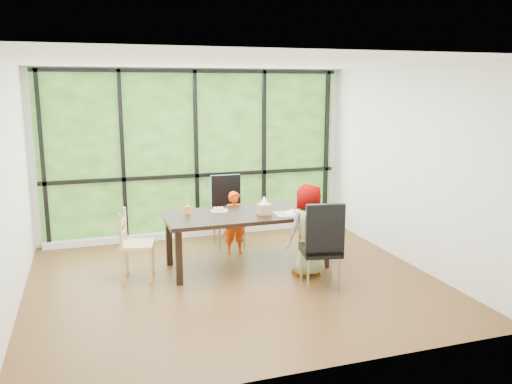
# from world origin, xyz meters

# --- Properties ---
(ground) EXTENTS (5.00, 5.00, 0.00)m
(ground) POSITION_xyz_m (0.00, 0.00, 0.00)
(ground) COLOR black
(ground) RESTS_ON ground
(back_wall) EXTENTS (5.00, 0.00, 5.00)m
(back_wall) POSITION_xyz_m (0.00, 2.25, 1.35)
(back_wall) COLOR silver
(back_wall) RESTS_ON ground
(foliage_backdrop) EXTENTS (4.80, 0.02, 2.65)m
(foliage_backdrop) POSITION_xyz_m (0.00, 2.23, 1.35)
(foliage_backdrop) COLOR #174B14
(foliage_backdrop) RESTS_ON back_wall
(window_mullions) EXTENTS (4.80, 0.06, 2.65)m
(window_mullions) POSITION_xyz_m (0.00, 2.19, 1.35)
(window_mullions) COLOR black
(window_mullions) RESTS_ON back_wall
(window_sill) EXTENTS (4.80, 0.12, 0.10)m
(window_sill) POSITION_xyz_m (0.00, 2.15, 0.05)
(window_sill) COLOR silver
(window_sill) RESTS_ON ground
(dining_table) EXTENTS (2.21, 1.04, 0.75)m
(dining_table) POSITION_xyz_m (0.32, 0.48, 0.38)
(dining_table) COLOR black
(dining_table) RESTS_ON ground
(chair_window_leather) EXTENTS (0.47, 0.47, 1.08)m
(chair_window_leather) POSITION_xyz_m (0.33, 1.45, 0.54)
(chair_window_leather) COLOR black
(chair_window_leather) RESTS_ON ground
(chair_interior_leather) EXTENTS (0.54, 0.54, 1.08)m
(chair_interior_leather) POSITION_xyz_m (0.96, -0.49, 0.54)
(chair_interior_leather) COLOR black
(chair_interior_leather) RESTS_ON ground
(chair_end_beech) EXTENTS (0.48, 0.50, 0.90)m
(chair_end_beech) POSITION_xyz_m (-1.13, 0.48, 0.45)
(chair_end_beech) COLOR tan
(chair_end_beech) RESTS_ON ground
(child_toddler) EXTENTS (0.37, 0.27, 0.93)m
(child_toddler) POSITION_xyz_m (0.32, 1.07, 0.46)
(child_toddler) COLOR #DC3A05
(child_toddler) RESTS_ON ground
(child_older) EXTENTS (0.66, 0.50, 1.20)m
(child_older) POSITION_xyz_m (0.97, -0.07, 0.60)
(child_older) COLOR slate
(child_older) RESTS_ON ground
(placemat) EXTENTS (0.45, 0.33, 0.01)m
(placemat) POSITION_xyz_m (0.88, 0.26, 0.75)
(placemat) COLOR tan
(placemat) RESTS_ON dining_table
(plate_far) EXTENTS (0.24, 0.24, 0.01)m
(plate_far) POSITION_xyz_m (-0.01, 0.69, 0.76)
(plate_far) COLOR white
(plate_far) RESTS_ON dining_table
(plate_near) EXTENTS (0.24, 0.24, 0.01)m
(plate_near) POSITION_xyz_m (0.91, 0.27, 0.76)
(plate_near) COLOR white
(plate_near) RESTS_ON dining_table
(orange_cup) EXTENTS (0.07, 0.07, 0.11)m
(orange_cup) POSITION_xyz_m (-0.45, 0.67, 0.81)
(orange_cup) COLOR orange
(orange_cup) RESTS_ON dining_table
(green_cup) EXTENTS (0.08, 0.08, 0.12)m
(green_cup) POSITION_xyz_m (1.22, 0.18, 0.81)
(green_cup) COLOR #50CF30
(green_cup) RESTS_ON dining_table
(white_mug) EXTENTS (0.09, 0.09, 0.09)m
(white_mug) POSITION_xyz_m (1.35, 0.52, 0.79)
(white_mug) COLOR white
(white_mug) RESTS_ON dining_table
(tissue_box) EXTENTS (0.16, 0.16, 0.14)m
(tissue_box) POSITION_xyz_m (0.52, 0.34, 0.82)
(tissue_box) COLOR tan
(tissue_box) RESTS_ON dining_table
(crepe_rolls_far) EXTENTS (0.15, 0.12, 0.04)m
(crepe_rolls_far) POSITION_xyz_m (-0.01, 0.69, 0.78)
(crepe_rolls_far) COLOR tan
(crepe_rolls_far) RESTS_ON plate_far
(crepe_rolls_near) EXTENTS (0.05, 0.12, 0.04)m
(crepe_rolls_near) POSITION_xyz_m (0.91, 0.27, 0.78)
(crepe_rolls_near) COLOR tan
(crepe_rolls_near) RESTS_ON plate_near
(straw_white) EXTENTS (0.01, 0.04, 0.20)m
(straw_white) POSITION_xyz_m (-0.45, 0.67, 0.90)
(straw_white) COLOR white
(straw_white) RESTS_ON orange_cup
(straw_pink) EXTENTS (0.01, 0.04, 0.20)m
(straw_pink) POSITION_xyz_m (1.22, 0.18, 0.91)
(straw_pink) COLOR pink
(straw_pink) RESTS_ON green_cup
(tissue) EXTENTS (0.12, 0.12, 0.11)m
(tissue) POSITION_xyz_m (0.52, 0.34, 0.94)
(tissue) COLOR white
(tissue) RESTS_ON tissue_box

